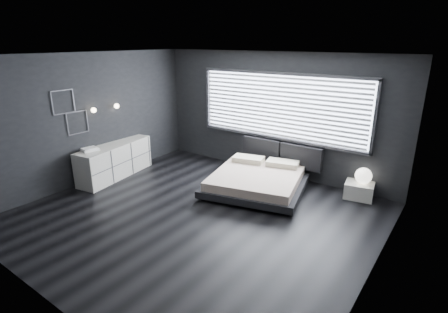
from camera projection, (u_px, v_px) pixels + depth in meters
The scene contains 12 objects.
room at pixel (195, 142), 5.91m from camera, with size 6.04×6.00×2.80m.
window at pixel (280, 107), 7.80m from camera, with size 4.14×0.09×1.52m.
headboard at pixel (281, 153), 8.03m from camera, with size 1.96×0.16×0.52m.
sconce_near at pixel (94, 110), 7.49m from camera, with size 0.18×0.11×0.11m.
sconce_far at pixel (117, 106), 7.95m from camera, with size 0.18×0.11×0.11m.
wall_art_upper at pixel (63, 102), 7.00m from camera, with size 0.01×0.48×0.48m.
wall_art_lower at pixel (78, 123), 7.34m from camera, with size 0.01×0.48×0.48m.
bed at pixel (256, 180), 7.33m from camera, with size 2.33×2.27×0.50m.
nightstand at pixel (359, 190), 7.02m from camera, with size 0.54×0.45×0.32m, color silver.
orb_lamp at pixel (363, 176), 6.91m from camera, with size 0.32×0.32×0.32m, color white.
dresser at pixel (115, 160), 8.07m from camera, with size 0.86×2.00×0.77m.
book_stack at pixel (90, 149), 7.48m from camera, with size 0.32×0.38×0.07m.
Camera 1 is at (3.74, -4.31, 3.04)m, focal length 28.00 mm.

